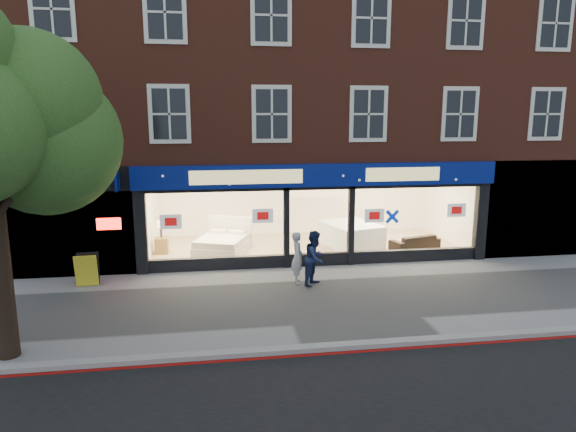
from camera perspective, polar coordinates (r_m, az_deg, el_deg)
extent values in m
plane|color=gray|center=(13.85, 6.05, -9.08)|extent=(120.00, 120.00, 0.00)
cube|color=#8C0A07|center=(11.12, 10.18, -14.47)|extent=(60.00, 0.10, 0.01)
cube|color=gray|center=(11.27, 9.86, -13.80)|extent=(60.00, 0.25, 0.12)
cube|color=tan|center=(18.73, 2.02, -3.44)|extent=(11.00, 4.50, 0.10)
cube|color=brown|center=(19.93, 1.19, 16.58)|extent=(19.00, 8.00, 6.70)
cube|color=navy|center=(15.90, 3.66, 4.56)|extent=(11.40, 0.28, 0.70)
cube|color=black|center=(16.64, 3.40, -4.81)|extent=(11.00, 0.18, 0.40)
cube|color=black|center=(16.14, -16.02, -1.71)|extent=(0.35, 0.30, 2.60)
cube|color=black|center=(18.28, 20.58, -0.51)|extent=(0.35, 0.30, 2.60)
cube|color=white|center=(15.91, -8.02, -1.00)|extent=(4.20, 0.02, 2.10)
cube|color=white|center=(17.23, 14.14, -0.30)|extent=(4.20, 0.02, 2.10)
cube|color=white|center=(16.57, 3.31, -1.49)|extent=(1.80, 0.02, 2.10)
cube|color=silver|center=(20.63, 0.90, 1.49)|extent=(11.00, 0.20, 2.60)
cube|color=#FFEAC6|center=(18.25, 2.07, 4.33)|extent=(11.00, 4.50, 0.12)
cube|color=black|center=(16.72, -23.13, -0.52)|extent=(3.80, 0.60, 3.30)
cube|color=#FF140C|center=(16.13, -19.29, -0.83)|extent=(0.70, 0.04, 0.35)
cube|color=black|center=(19.39, 25.61, 0.79)|extent=(4.00, 0.40, 3.30)
sphere|color=#1E4A1C|center=(10.56, -28.45, 13.20)|extent=(2.40, 2.40, 2.40)
cube|color=silver|center=(17.84, -7.37, -3.58)|extent=(2.10, 2.26, 0.32)
cube|color=silver|center=(17.77, -7.40, -2.73)|extent=(2.02, 2.17, 0.23)
cube|color=silver|center=(18.63, -6.40, -1.69)|extent=(1.56, 0.69, 1.09)
cube|color=silver|center=(18.44, -7.72, -1.68)|extent=(0.65, 0.48, 0.11)
cube|color=silver|center=(18.22, -5.70, -1.79)|extent=(0.65, 0.48, 0.11)
cube|color=brown|center=(18.16, -13.86, -3.18)|extent=(0.46, 0.46, 0.55)
cube|color=white|center=(18.81, 6.96, -2.87)|extent=(2.17, 2.46, 0.27)
cube|color=white|center=(18.74, 6.98, -2.05)|extent=(2.17, 2.46, 0.27)
cube|color=white|center=(18.68, 7.00, -1.24)|extent=(2.17, 2.46, 0.27)
imported|color=black|center=(18.70, 13.89, -2.81)|extent=(1.90, 1.16, 0.52)
cube|color=yellow|center=(15.65, -21.42, -5.59)|extent=(0.64, 0.44, 0.95)
imported|color=#ADB0B5|center=(14.77, 1.06, -4.64)|extent=(0.39, 0.57, 1.51)
imported|color=#1A2349|center=(14.63, 3.03, -4.68)|extent=(0.94, 0.97, 1.58)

